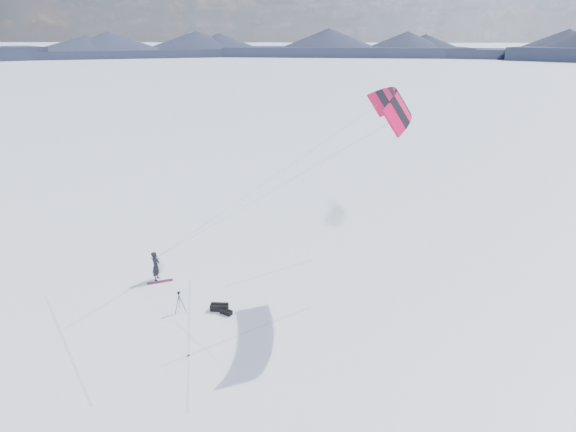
# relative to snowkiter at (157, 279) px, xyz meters

# --- Properties ---
(ground) EXTENTS (1800.00, 1800.00, 0.00)m
(ground) POSITION_rel_snowkiter_xyz_m (1.42, -2.46, 0.00)
(ground) COLOR white
(horizon_hills) EXTENTS (704.84, 706.81, 9.22)m
(horizon_hills) POSITION_rel_snowkiter_xyz_m (1.42, -2.46, 3.87)
(horizon_hills) COLOR black
(horizon_hills) RESTS_ON ground
(snow_tracks) EXTENTS (13.93, 10.25, 0.01)m
(snow_tracks) POSITION_rel_snowkiter_xyz_m (-0.02, -2.79, 0.00)
(snow_tracks) COLOR silver
(snow_tracks) RESTS_ON ground
(snowkiter) EXTENTS (0.44, 0.65, 1.77)m
(snowkiter) POSITION_rel_snowkiter_xyz_m (0.00, 0.00, 0.00)
(snowkiter) COLOR black
(snowkiter) RESTS_ON ground
(snowboard) EXTENTS (1.43, 0.89, 0.04)m
(snowboard) POSITION_rel_snowkiter_xyz_m (0.27, -0.29, 0.02)
(snowboard) COLOR #7E1E4E
(snowboard) RESTS_ON ground
(tripod) EXTENTS (0.55, 0.60, 1.15)m
(tripod) POSITION_rel_snowkiter_xyz_m (2.37, -3.30, 0.75)
(tripod) COLOR black
(tripod) RESTS_ON ground
(gear_bag_a) EXTENTS (0.92, 0.44, 0.41)m
(gear_bag_a) POSITION_rel_snowkiter_xyz_m (4.38, -2.99, 0.18)
(gear_bag_a) COLOR black
(gear_bag_a) RESTS_ON ground
(gear_bag_b) EXTENTS (0.70, 0.55, 0.29)m
(gear_bag_b) POSITION_rel_snowkiter_xyz_m (4.81, -3.34, 0.13)
(gear_bag_b) COLOR black
(gear_bag_b) RESTS_ON ground
(power_kite) EXTENTS (14.14, 6.00, 9.68)m
(power_kite) POSITION_rel_snowkiter_xyz_m (12.98, 0.56, 10.10)
(power_kite) COLOR #D0093D
(power_kite) RESTS_ON ground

